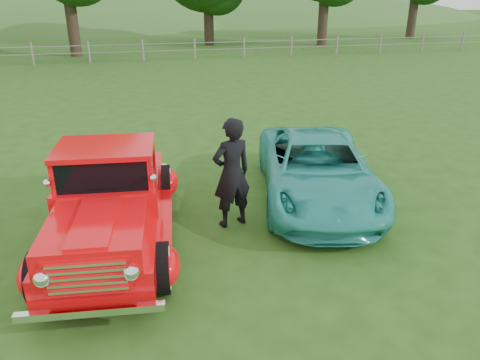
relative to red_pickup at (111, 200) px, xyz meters
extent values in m
plane|color=#274A13|center=(1.17, -1.05, -0.80)|extent=(140.00, 140.00, 0.00)
ellipsoid|color=#2F6023|center=(21.17, 60.95, -4.65)|extent=(72.00, 52.00, 14.00)
cube|color=slate|center=(1.17, 20.95, -0.25)|extent=(48.00, 0.04, 0.04)
cube|color=slate|center=(1.17, 20.95, 0.15)|extent=(48.00, 0.04, 0.04)
cylinder|color=black|center=(-2.83, 23.95, 1.62)|extent=(0.70, 0.70, 4.84)
cylinder|color=black|center=(6.17, 27.95, 1.07)|extent=(0.70, 0.70, 3.74)
cylinder|color=black|center=(14.17, 25.95, 1.40)|extent=(0.70, 0.70, 4.40)
cylinder|color=black|center=(23.17, 28.95, 1.29)|extent=(0.70, 0.70, 4.18)
cylinder|color=black|center=(-0.96, -1.43, -0.42)|extent=(0.31, 0.78, 0.76)
cylinder|color=black|center=(0.69, -1.58, -0.42)|extent=(0.31, 0.78, 0.76)
cylinder|color=black|center=(-0.69, 1.65, -0.42)|extent=(0.31, 0.78, 0.76)
cylinder|color=black|center=(0.97, 1.51, -0.42)|extent=(0.31, 0.78, 0.76)
cube|color=red|center=(0.00, 0.04, -0.22)|extent=(1.96, 4.73, 0.44)
ellipsoid|color=red|center=(-1.03, -1.43, -0.38)|extent=(0.48, 0.78, 0.54)
ellipsoid|color=red|center=(0.76, -1.59, -0.38)|extent=(0.48, 0.78, 0.54)
ellipsoid|color=red|center=(-0.75, 1.66, -0.38)|extent=(0.48, 0.78, 0.54)
ellipsoid|color=red|center=(1.04, 1.50, -0.38)|extent=(0.48, 0.78, 0.54)
cube|color=red|center=(-0.13, -1.51, 0.17)|extent=(1.47, 1.71, 0.42)
cube|color=red|center=(-0.01, -0.06, 0.19)|extent=(1.71, 1.49, 0.44)
cube|color=black|center=(-0.01, -0.06, 0.66)|extent=(1.54, 1.24, 0.50)
cube|color=red|center=(-0.01, -0.06, 0.94)|extent=(1.62, 1.35, 0.08)
cube|color=red|center=(0.12, 1.38, 0.15)|extent=(1.35, 2.05, 0.45)
cube|color=white|center=(-0.21, -2.31, 0.05)|extent=(1.07, 0.19, 0.50)
cube|color=white|center=(-0.22, -2.41, -0.38)|extent=(1.81, 0.26, 0.10)
cube|color=white|center=(0.22, 2.45, -0.38)|extent=(1.71, 0.25, 0.10)
imported|color=teal|center=(4.01, 0.93, -0.14)|extent=(3.12, 5.05, 1.31)
imported|color=black|center=(2.09, 0.21, 0.22)|extent=(0.85, 0.68, 2.03)
camera|label=1|loc=(0.55, -7.35, 3.32)|focal=35.00mm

